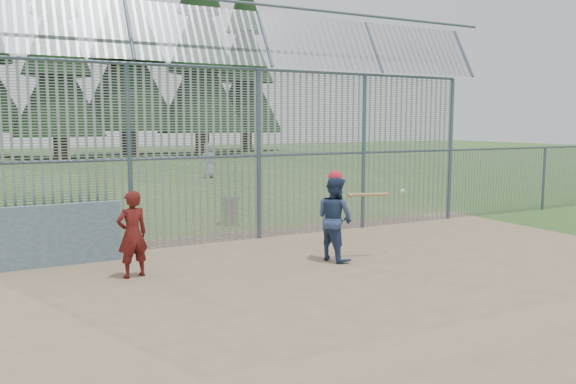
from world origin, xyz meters
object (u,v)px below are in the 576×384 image
batter (335,218)px  trash_can (229,211)px  onlooker (132,234)px  dugout_wall (54,235)px

batter → trash_can: bearing=-8.0°
batter → onlooker: size_ratio=1.09×
batter → trash_can: (-0.38, 4.78, -0.49)m
dugout_wall → batter: size_ratio=1.47×
batter → onlooker: (-3.87, 0.60, -0.07)m
dugout_wall → trash_can: dugout_wall is taller
onlooker → batter: bearing=159.5°
batter → onlooker: bearing=68.8°
dugout_wall → onlooker: bearing=-51.6°
onlooker → trash_can: 5.47m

